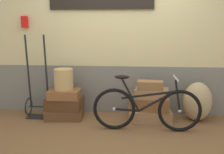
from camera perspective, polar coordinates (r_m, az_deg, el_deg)
The scene contains 13 objects.
ground at distance 4.01m, azimuth 1.86°, elevation -11.81°, with size 10.19×5.20×0.06m, color brown.
station_building at distance 4.55m, azimuth 2.66°, elevation 7.41°, with size 8.19×0.74×2.47m.
suitcase_0 at distance 4.49m, azimuth -10.47°, elevation -7.98°, with size 0.62×0.44×0.16m, color brown.
suitcase_1 at distance 4.44m, azimuth -10.50°, elevation -5.77°, with size 0.59×0.41×0.20m, color #4C2D19.
suitcase_2 at distance 4.36m, azimuth -10.58°, elevation -3.76°, with size 0.51×0.37×0.14m, color brown.
suitcase_3 at distance 4.33m, azimuth 8.39°, elevation -8.44°, with size 0.68×0.36×0.19m, color #9E754C.
suitcase_4 at distance 4.29m, azimuth 8.39°, elevation -5.82°, with size 0.63×0.37×0.21m, color brown.
suitcase_5 at distance 4.23m, azimuth 8.82°, elevation -3.56°, with size 0.54×0.30×0.15m, color #9E754C.
suitcase_6 at distance 4.16m, azimuth 8.51°, elevation -1.80°, with size 0.41×0.22×0.14m, color olive.
wicker_basket at distance 4.32m, azimuth -10.75°, elevation -0.50°, with size 0.31×0.31×0.35m, color tan.
luggage_trolley at distance 4.64m, azimuth -16.13°, elevation -4.47°, with size 0.40×0.37×1.41m.
burlap_sack at distance 4.46m, azimuth 18.49°, elevation -5.20°, with size 0.47×0.40×0.65m, color tan.
bicycle at distance 3.85m, azimuth 7.63°, elevation -6.95°, with size 1.61×0.46×0.84m.
Camera 1 is at (0.18, -3.69, 1.53)m, focal length 40.97 mm.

